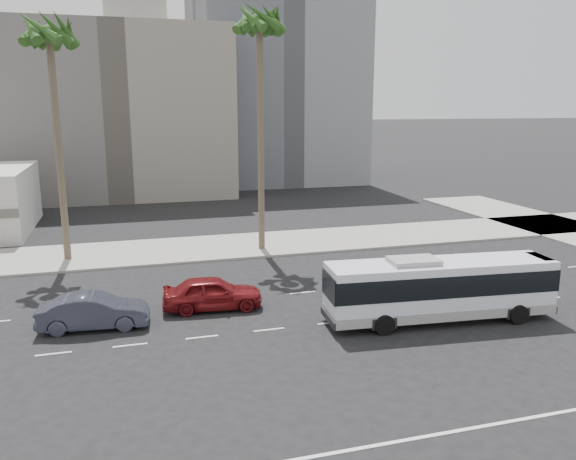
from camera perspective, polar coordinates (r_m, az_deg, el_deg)
name	(u,v)px	position (r m, az deg, el deg)	size (l,w,h in m)	color
ground	(391,316)	(27.92, 10.24, -8.47)	(700.00, 700.00, 0.00)	black
sidewalk_north	(295,242)	(41.70, 0.74, -1.17)	(120.00, 7.00, 0.15)	gray
midrise_beige_west	(116,113)	(68.25, -16.74, 11.15)	(24.00, 18.00, 18.00)	slate
midrise_gray_center	(272,80)	(77.91, -1.57, 14.69)	(20.00, 20.00, 26.00)	slate
civic_tower	(136,38)	(274.96, -14.95, 18.02)	(42.00, 42.00, 129.00)	#BCB5AB
highrise_right	(249,46)	(260.79, -3.86, 17.87)	(26.00, 26.00, 70.00)	slate
highrise_far	(286,63)	(295.55, -0.24, 16.27)	(22.00, 22.00, 60.00)	slate
city_bus	(440,287)	(27.41, 14.93, -5.54)	(10.81, 3.32, 3.06)	silver
car_a	(213,293)	(28.42, -7.54, -6.23)	(4.85, 1.95, 1.65)	maroon
car_b	(94,311)	(27.26, -18.80, -7.70)	(4.81, 1.68, 1.58)	#303240
palm_near	(260,27)	(38.72, -2.85, 19.55)	(4.81, 4.81, 16.21)	brown
palm_mid	(49,39)	(38.50, -22.71, 17.13)	(4.91, 4.91, 15.16)	brown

